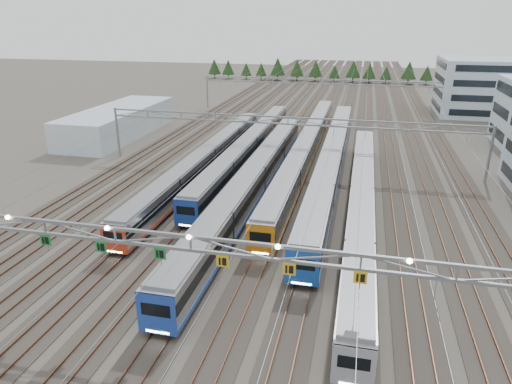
% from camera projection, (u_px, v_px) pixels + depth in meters
% --- Properties ---
extents(ground, '(400.00, 400.00, 0.00)m').
position_uv_depth(ground, '(196.00, 333.00, 33.23)').
color(ground, '#47423A').
rests_on(ground, ground).
extents(track_bed, '(54.00, 260.00, 5.42)m').
position_uv_depth(track_bed, '(324.00, 96.00, 123.60)').
color(track_bed, '#2D2823').
rests_on(track_bed, ground).
extents(train_a, '(2.66, 53.94, 3.45)m').
position_uv_depth(train_a, '(207.00, 159.00, 67.17)').
color(train_a, black).
rests_on(train_a, ground).
extents(train_b, '(2.77, 55.02, 3.61)m').
position_uv_depth(train_b, '(249.00, 147.00, 73.05)').
color(train_b, black).
rests_on(train_b, ground).
extents(train_c, '(2.95, 58.46, 3.85)m').
position_uv_depth(train_c, '(254.00, 179.00, 58.09)').
color(train_c, black).
rests_on(train_c, ground).
extents(train_d, '(2.77, 68.21, 3.61)m').
position_uv_depth(train_d, '(307.00, 147.00, 73.34)').
color(train_d, black).
rests_on(train_d, ground).
extents(train_e, '(2.92, 65.72, 3.80)m').
position_uv_depth(train_e, '(332.00, 158.00, 67.24)').
color(train_e, black).
rests_on(train_e, ground).
extents(train_f, '(2.66, 55.43, 3.46)m').
position_uv_depth(train_f, '(361.00, 200.00, 52.23)').
color(train_f, black).
rests_on(train_f, ground).
extents(gantry_near, '(56.36, 0.61, 8.08)m').
position_uv_depth(gantry_near, '(189.00, 247.00, 30.59)').
color(gantry_near, gray).
rests_on(gantry_near, ground).
extents(gantry_mid, '(56.36, 0.36, 8.00)m').
position_uv_depth(gantry_mid, '(288.00, 127.00, 67.30)').
color(gantry_mid, gray).
rests_on(gantry_mid, ground).
extents(gantry_far, '(56.36, 0.36, 8.00)m').
position_uv_depth(gantry_far, '(319.00, 85.00, 108.21)').
color(gantry_far, gray).
rests_on(gantry_far, ground).
extents(depot_bldg_north, '(22.00, 18.00, 12.71)m').
position_uv_depth(depot_bldg_north, '(488.00, 87.00, 106.20)').
color(depot_bldg_north, '#ADC7CF').
rests_on(depot_bldg_north, ground).
extents(west_shed, '(10.00, 30.00, 5.22)m').
position_uv_depth(west_shed, '(119.00, 122.00, 88.15)').
color(west_shed, '#ADC7CF').
rests_on(west_shed, ground).
extents(treeline, '(87.50, 5.60, 7.02)m').
position_uv_depth(treeline, '(324.00, 69.00, 161.62)').
color(treeline, '#332114').
rests_on(treeline, ground).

